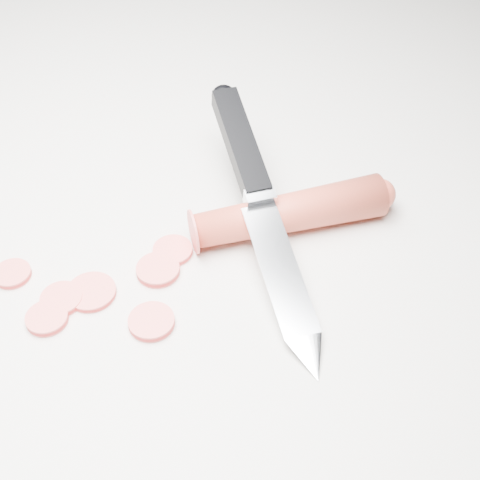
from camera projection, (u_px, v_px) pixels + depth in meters
The scene contains 10 objects.
ground at pixel (176, 241), 0.59m from camera, with size 2.40×2.40×0.00m, color silver.
carrot at pixel (289, 213), 0.59m from camera, with size 0.03×0.03×0.17m, color red.
carrot_slice_0 at pixel (12, 274), 0.56m from camera, with size 0.03×0.03×0.01m, color #EC5751.
carrot_slice_1 at pixel (62, 299), 0.54m from camera, with size 0.03×0.03×0.01m, color #EC5751.
carrot_slice_2 at pixel (91, 292), 0.55m from camera, with size 0.04×0.04×0.01m, color #EC5751.
carrot_slice_3 at pixel (158, 270), 0.57m from camera, with size 0.04×0.04×0.01m, color #EC5751.
carrot_slice_4 at pixel (151, 322), 0.53m from camera, with size 0.04×0.04×0.01m, color #EC5751.
carrot_slice_5 at pixel (173, 251), 0.58m from camera, with size 0.03×0.03×0.01m, color #EC5751.
carrot_slice_6 at pixel (47, 318), 0.53m from camera, with size 0.03×0.03×0.01m, color #EC5751.
kitchen_knife at pixel (265, 211), 0.56m from camera, with size 0.24×0.22×0.08m, color silver, non-canonical shape.
Camera 1 is at (0.27, -0.32, 0.43)m, focal length 50.00 mm.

